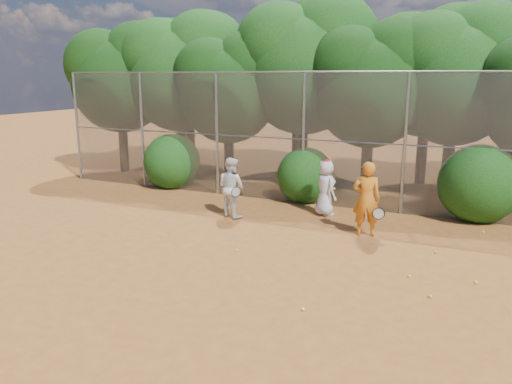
% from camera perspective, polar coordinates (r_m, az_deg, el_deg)
% --- Properties ---
extents(ground, '(80.00, 80.00, 0.00)m').
position_cam_1_polar(ground, '(10.06, -0.70, -9.65)').
color(ground, brown).
rests_on(ground, ground).
extents(fence_back, '(20.05, 0.09, 4.03)m').
position_cam_1_polar(fence_back, '(15.07, 8.63, 6.00)').
color(fence_back, gray).
rests_on(fence_back, ground).
extents(tree_0, '(4.38, 3.81, 6.00)m').
position_cam_1_polar(tree_0, '(21.19, -15.17, 12.85)').
color(tree_0, black).
rests_on(tree_0, ground).
extents(tree_1, '(4.64, 4.03, 6.35)m').
position_cam_1_polar(tree_1, '(20.13, -8.58, 13.81)').
color(tree_1, black).
rests_on(tree_1, ground).
extents(tree_2, '(3.99, 3.47, 5.47)m').
position_cam_1_polar(tree_2, '(18.27, -3.01, 12.19)').
color(tree_2, black).
rests_on(tree_2, ground).
extents(tree_3, '(4.89, 4.26, 6.70)m').
position_cam_1_polar(tree_3, '(18.21, 5.75, 14.69)').
color(tree_3, black).
rests_on(tree_3, ground).
extents(tree_4, '(4.19, 3.64, 5.73)m').
position_cam_1_polar(tree_4, '(16.97, 13.20, 12.38)').
color(tree_4, black).
rests_on(tree_4, ground).
extents(tree_5, '(4.51, 3.92, 6.17)m').
position_cam_1_polar(tree_5, '(17.45, 22.07, 12.74)').
color(tree_5, black).
rests_on(tree_5, ground).
extents(tree_9, '(4.83, 4.20, 6.62)m').
position_cam_1_polar(tree_9, '(22.61, -7.54, 14.21)').
color(tree_9, black).
rests_on(tree_9, ground).
extents(tree_10, '(5.15, 4.48, 7.06)m').
position_cam_1_polar(tree_10, '(20.63, 5.09, 15.18)').
color(tree_10, black).
rests_on(tree_10, ground).
extents(tree_11, '(4.64, 4.03, 6.35)m').
position_cam_1_polar(tree_11, '(19.12, 19.28, 13.27)').
color(tree_11, black).
rests_on(tree_11, ground).
extents(bush_0, '(2.00, 2.00, 2.00)m').
position_cam_1_polar(bush_0, '(17.97, -9.58, 3.73)').
color(bush_0, '#124010').
rests_on(bush_0, ground).
extents(bush_1, '(1.80, 1.80, 1.80)m').
position_cam_1_polar(bush_1, '(15.79, 5.71, 2.17)').
color(bush_1, '#124010').
rests_on(bush_1, ground).
extents(bush_2, '(2.20, 2.20, 2.20)m').
position_cam_1_polar(bush_2, '(14.96, 24.17, 1.23)').
color(bush_2, '#124010').
rests_on(bush_2, ground).
extents(player_yellow, '(0.89, 0.61, 1.87)m').
position_cam_1_polar(player_yellow, '(12.58, 12.52, -0.78)').
color(player_yellow, orange).
rests_on(player_yellow, ground).
extents(player_teen, '(0.92, 0.89, 1.62)m').
position_cam_1_polar(player_teen, '(14.23, 7.95, 0.50)').
color(player_teen, silver).
rests_on(player_teen, ground).
extents(player_white, '(0.98, 0.86, 1.69)m').
position_cam_1_polar(player_white, '(13.99, -2.84, 0.55)').
color(player_white, silver).
rests_on(player_white, ground).
extents(ball_0, '(0.07, 0.07, 0.07)m').
position_cam_1_polar(ball_0, '(9.68, 19.29, -11.18)').
color(ball_0, '#C9F22C').
rests_on(ball_0, ground).
extents(ball_1, '(0.07, 0.07, 0.07)m').
position_cam_1_polar(ball_1, '(11.98, 19.84, -6.47)').
color(ball_1, '#C9F22C').
rests_on(ball_1, ground).
extents(ball_2, '(0.07, 0.07, 0.07)m').
position_cam_1_polar(ball_2, '(8.74, 5.39, -13.19)').
color(ball_2, '#C9F22C').
rests_on(ball_2, ground).
extents(ball_3, '(0.07, 0.07, 0.07)m').
position_cam_1_polar(ball_3, '(10.60, 23.84, -9.42)').
color(ball_3, '#C9F22C').
rests_on(ball_3, ground).
extents(ball_4, '(0.07, 0.07, 0.07)m').
position_cam_1_polar(ball_4, '(11.40, -2.22, -6.67)').
color(ball_4, '#C9F22C').
rests_on(ball_4, ground).
extents(ball_5, '(0.07, 0.07, 0.07)m').
position_cam_1_polar(ball_5, '(13.93, 24.55, -4.16)').
color(ball_5, '#C9F22C').
rests_on(ball_5, ground).
extents(ball_6, '(0.07, 0.07, 0.07)m').
position_cam_1_polar(ball_6, '(10.46, 17.09, -9.15)').
color(ball_6, '#C9F22C').
rests_on(ball_6, ground).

